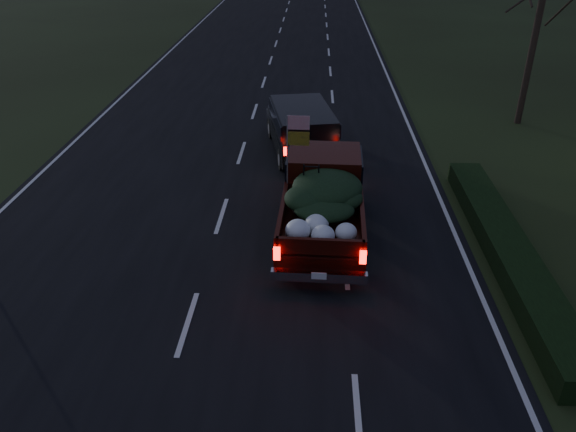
# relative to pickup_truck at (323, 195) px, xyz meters

# --- Properties ---
(ground) EXTENTS (120.00, 120.00, 0.00)m
(ground) POSITION_rel_pickup_truck_xyz_m (-3.00, -4.31, -1.13)
(ground) COLOR black
(ground) RESTS_ON ground
(road_asphalt) EXTENTS (14.00, 120.00, 0.02)m
(road_asphalt) POSITION_rel_pickup_truck_xyz_m (-3.00, -4.31, -1.12)
(road_asphalt) COLOR black
(road_asphalt) RESTS_ON ground
(hedge_row) EXTENTS (1.00, 10.00, 0.60)m
(hedge_row) POSITION_rel_pickup_truck_xyz_m (4.80, -1.31, -0.83)
(hedge_row) COLOR black
(hedge_row) RESTS_ON ground
(pickup_truck) EXTENTS (2.39, 5.81, 3.01)m
(pickup_truck) POSITION_rel_pickup_truck_xyz_m (0.00, 0.00, 0.00)
(pickup_truck) COLOR black
(pickup_truck) RESTS_ON ground
(lead_suv) EXTENTS (2.97, 5.30, 1.44)m
(lead_suv) POSITION_rel_pickup_truck_xyz_m (-0.73, 5.84, -0.04)
(lead_suv) COLOR black
(lead_suv) RESTS_ON ground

